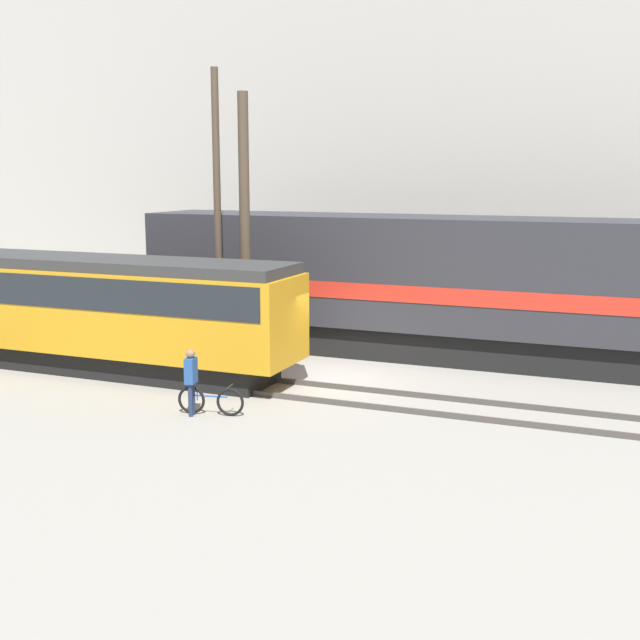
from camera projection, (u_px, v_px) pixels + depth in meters
ground_plane at (324, 378)px, 22.68m from camera, size 120.00×120.00×0.00m
track_near at (301, 390)px, 21.18m from camera, size 60.00×1.50×0.14m
track_far at (368, 349)px, 26.11m from camera, size 60.00×1.50×0.14m
building_backdrop at (436, 149)px, 32.45m from camera, size 47.49×6.00×13.35m
freight_locomotive at (449, 285)px, 24.73m from camera, size 19.74×3.04×5.01m
streetcar at (94, 306)px, 23.31m from camera, size 12.56×2.54×3.34m
bicycle at (211, 401)px, 19.21m from camera, size 1.64×0.50×0.75m
person at (191, 376)px, 19.03m from camera, size 0.28×0.39×1.63m
utility_pole_left at (218, 217)px, 24.34m from camera, size 0.22×0.22×8.81m
utility_pole_center at (245, 230)px, 24.06m from camera, size 0.32×0.32×8.08m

